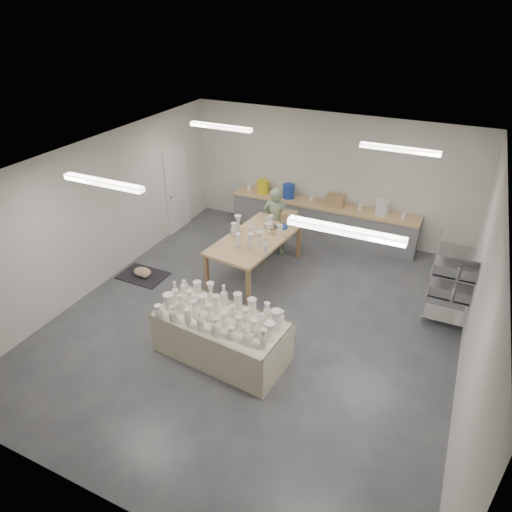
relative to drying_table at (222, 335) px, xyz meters
The scene contains 9 objects.
room 2.04m from the drying_table, 88.37° to the left, with size 8.00×8.02×3.00m.
back_counter 4.83m from the drying_table, 88.43° to the left, with size 4.60×0.60×1.24m.
wire_shelf 4.23m from the drying_table, 37.33° to the left, with size 0.88×0.48×1.80m.
drying_table is the anchor object (origin of this frame).
work_table 2.80m from the drying_table, 102.35° to the left, with size 1.39×2.40×1.22m.
rug 3.14m from the drying_table, 152.57° to the left, with size 1.00×0.70×0.02m, color black.
cat 3.10m from the drying_table, 152.62° to the left, with size 0.47×0.38×0.18m.
potter 3.69m from the drying_table, 99.23° to the left, with size 0.59×0.39×1.63m, color gray.
red_stool 3.94m from the drying_table, 98.60° to the left, with size 0.39×0.39×0.28m.
Camera 1 is at (2.88, -6.21, 5.33)m, focal length 32.00 mm.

